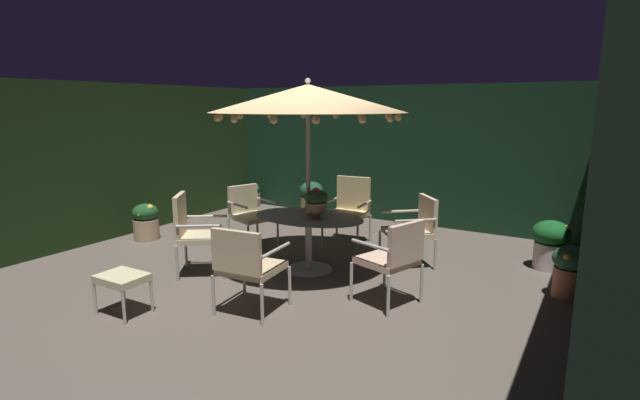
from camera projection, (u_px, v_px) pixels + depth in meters
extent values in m
cube|color=#5F544A|center=(289.00, 273.00, 6.39)|extent=(7.51, 7.35, 0.02)
cube|color=black|center=(394.00, 154.00, 9.10)|extent=(7.51, 0.30, 2.55)
cube|color=black|center=(110.00, 161.00, 7.97)|extent=(0.30, 7.35, 2.55)
cube|color=black|center=(616.00, 208.00, 4.32)|extent=(0.30, 7.35, 2.55)
cylinder|color=#BAAEAC|center=(309.00, 270.00, 6.44)|extent=(0.63, 0.63, 0.03)
cylinder|color=#BAAEAC|center=(309.00, 245.00, 6.37)|extent=(0.09, 0.09, 0.73)
ellipsoid|color=#8B979E|center=(308.00, 217.00, 6.30)|extent=(1.54, 1.03, 0.03)
cylinder|color=#B4B2AD|center=(308.00, 190.00, 6.23)|extent=(0.06, 0.06, 2.22)
cone|color=tan|center=(308.00, 98.00, 6.00)|extent=(2.50, 2.50, 0.35)
sphere|color=#B4B2AD|center=(308.00, 81.00, 5.96)|extent=(0.07, 0.07, 0.07)
sphere|color=#F9DB8C|center=(390.00, 118.00, 5.45)|extent=(0.09, 0.09, 0.09)
sphere|color=#F9DB8C|center=(398.00, 117.00, 5.90)|extent=(0.09, 0.09, 0.09)
sphere|color=#F9DB8C|center=(388.00, 116.00, 6.41)|extent=(0.09, 0.09, 0.09)
sphere|color=#F9DB8C|center=(361.00, 116.00, 6.88)|extent=(0.09, 0.09, 0.09)
sphere|color=#F9DB8C|center=(336.00, 115.00, 7.09)|extent=(0.09, 0.09, 0.09)
sphere|color=#F9DB8C|center=(303.00, 115.00, 7.15)|extent=(0.09, 0.09, 0.09)
sphere|color=#F9DB8C|center=(270.00, 115.00, 7.00)|extent=(0.09, 0.09, 0.09)
sphere|color=#F9DB8C|center=(240.00, 116.00, 6.63)|extent=(0.09, 0.09, 0.09)
sphere|color=#F9DB8C|center=(220.00, 117.00, 6.10)|extent=(0.09, 0.09, 0.09)
sphere|color=#F9DB8C|center=(218.00, 118.00, 5.67)|extent=(0.09, 0.09, 0.09)
sphere|color=#F9DB8C|center=(234.00, 119.00, 5.26)|extent=(0.09, 0.09, 0.09)
sphere|color=#F9DB8C|center=(273.00, 120.00, 4.99)|extent=(0.09, 0.09, 0.09)
sphere|color=#F9DB8C|center=(316.00, 120.00, 4.94)|extent=(0.09, 0.09, 0.09)
sphere|color=#F9DB8C|center=(362.00, 119.00, 5.11)|extent=(0.09, 0.09, 0.09)
cylinder|color=tan|center=(316.00, 215.00, 6.18)|extent=(0.13, 0.13, 0.09)
cylinder|color=tan|center=(316.00, 207.00, 6.16)|extent=(0.28, 0.28, 0.12)
ellipsoid|color=#28542B|center=(316.00, 197.00, 6.13)|extent=(0.31, 0.31, 0.19)
sphere|color=#D32442|center=(316.00, 192.00, 6.12)|extent=(0.11, 0.11, 0.11)
cylinder|color=#B9B4A4|center=(358.00, 237.00, 7.25)|extent=(0.04, 0.04, 0.45)
cylinder|color=#B9B4A4|center=(322.00, 233.00, 7.49)|extent=(0.04, 0.04, 0.45)
cylinder|color=#B9B4A4|center=(370.00, 228.00, 7.77)|extent=(0.04, 0.04, 0.45)
cylinder|color=#B9B4A4|center=(337.00, 225.00, 8.01)|extent=(0.04, 0.04, 0.45)
cube|color=beige|center=(347.00, 215.00, 7.58)|extent=(0.63, 0.63, 0.07)
cube|color=beige|center=(353.00, 193.00, 7.77)|extent=(0.56, 0.12, 0.54)
cylinder|color=#B9B4A4|center=(365.00, 204.00, 7.42)|extent=(0.10, 0.56, 0.04)
cylinder|color=#B9B4A4|center=(330.00, 201.00, 7.66)|extent=(0.10, 0.56, 0.04)
cylinder|color=#B6B2AA|center=(278.00, 235.00, 7.38)|extent=(0.04, 0.04, 0.46)
cylinder|color=#B6B2AA|center=(248.00, 241.00, 7.05)|extent=(0.04, 0.04, 0.46)
cylinder|color=#B6B2AA|center=(257.00, 227.00, 7.82)|extent=(0.04, 0.04, 0.46)
cylinder|color=#B6B2AA|center=(229.00, 233.00, 7.48)|extent=(0.04, 0.04, 0.46)
cube|color=beige|center=(253.00, 217.00, 7.38)|extent=(0.70, 0.67, 0.07)
cube|color=beige|center=(243.00, 199.00, 7.54)|extent=(0.22, 0.50, 0.43)
cylinder|color=#B6B2AA|center=(267.00, 201.00, 7.50)|extent=(0.53, 0.21, 0.04)
cylinder|color=#B6B2AA|center=(237.00, 205.00, 7.17)|extent=(0.53, 0.21, 0.04)
cylinder|color=#BBB5A7|center=(229.00, 250.00, 6.59)|extent=(0.04, 0.04, 0.46)
cylinder|color=#BBB5A7|center=(224.00, 262.00, 6.07)|extent=(0.04, 0.04, 0.46)
cylinder|color=#BBB5A7|center=(186.00, 251.00, 6.55)|extent=(0.04, 0.04, 0.46)
cylinder|color=#BBB5A7|center=(177.00, 263.00, 6.03)|extent=(0.04, 0.04, 0.46)
cube|color=beige|center=(203.00, 237.00, 6.26)|extent=(0.77, 0.76, 0.07)
cube|color=beige|center=(180.00, 215.00, 6.18)|extent=(0.34, 0.46, 0.54)
cylinder|color=#BBB5A7|center=(206.00, 216.00, 6.48)|extent=(0.48, 0.35, 0.04)
cylinder|color=#BBB5A7|center=(199.00, 226.00, 5.96)|extent=(0.48, 0.35, 0.04)
cylinder|color=#BCAFA5|center=(244.00, 278.00, 5.55)|extent=(0.04, 0.04, 0.44)
cylinder|color=#BCAFA5|center=(290.00, 286.00, 5.31)|extent=(0.04, 0.04, 0.44)
cylinder|color=#BCAFA5|center=(213.00, 295.00, 5.04)|extent=(0.04, 0.04, 0.44)
cylinder|color=#BCAFA5|center=(262.00, 305.00, 4.79)|extent=(0.04, 0.04, 0.44)
cube|color=beige|center=(252.00, 268.00, 5.12)|extent=(0.64, 0.63, 0.07)
cube|color=beige|center=(236.00, 252.00, 4.82)|extent=(0.57, 0.12, 0.44)
cylinder|color=#BCAFA5|center=(228.00, 243.00, 5.20)|extent=(0.10, 0.56, 0.04)
cylinder|color=#BCAFA5|center=(276.00, 250.00, 4.95)|extent=(0.10, 0.56, 0.04)
cylinder|color=#B8B4A9|center=(351.00, 282.00, 5.40)|extent=(0.04, 0.04, 0.46)
cylinder|color=#B8B4A9|center=(385.00, 271.00, 5.76)|extent=(0.04, 0.04, 0.46)
cylinder|color=#B8B4A9|center=(388.00, 297.00, 4.99)|extent=(0.04, 0.04, 0.46)
cylinder|color=#B8B4A9|center=(422.00, 284.00, 5.34)|extent=(0.04, 0.04, 0.46)
cube|color=beige|center=(387.00, 261.00, 5.32)|extent=(0.69, 0.69, 0.07)
cube|color=beige|center=(406.00, 244.00, 5.07)|extent=(0.23, 0.53, 0.44)
cylinder|color=#B8B4A9|center=(370.00, 245.00, 5.10)|extent=(0.51, 0.20, 0.04)
cylinder|color=#B8B4A9|center=(404.00, 236.00, 5.45)|extent=(0.51, 0.20, 0.04)
cylinder|color=#B9B3A4|center=(393.00, 257.00, 6.32)|extent=(0.04, 0.04, 0.43)
cylinder|color=#B9B3A4|center=(380.00, 245.00, 6.86)|extent=(0.04, 0.04, 0.43)
cylinder|color=#B9B3A4|center=(435.00, 255.00, 6.43)|extent=(0.04, 0.04, 0.43)
cylinder|color=#B9B3A4|center=(419.00, 243.00, 6.97)|extent=(0.04, 0.04, 0.43)
cube|color=beige|center=(407.00, 232.00, 6.60)|extent=(0.80, 0.80, 0.07)
cube|color=beige|center=(428.00, 213.00, 6.60)|extent=(0.40, 0.44, 0.46)
cylinder|color=#B9B3A4|center=(416.00, 220.00, 6.28)|extent=(0.45, 0.41, 0.04)
cylinder|color=#B9B3A4|center=(401.00, 211.00, 6.82)|extent=(0.45, 0.41, 0.04)
cylinder|color=#BAB7A8|center=(123.00, 288.00, 5.36)|extent=(0.03, 0.03, 0.35)
cylinder|color=#BAB7A8|center=(152.00, 296.00, 5.13)|extent=(0.03, 0.03, 0.35)
cylinder|color=#BAB7A8|center=(95.00, 299.00, 5.06)|extent=(0.03, 0.03, 0.35)
cylinder|color=#BAB7A8|center=(124.00, 308.00, 4.84)|extent=(0.03, 0.03, 0.35)
cube|color=beige|center=(122.00, 278.00, 5.06)|extent=(0.50, 0.39, 0.08)
cylinder|color=#806C55|center=(253.00, 199.00, 10.54)|extent=(0.32, 0.32, 0.29)
ellipsoid|color=#194B20|center=(253.00, 189.00, 10.50)|extent=(0.31, 0.31, 0.22)
sphere|color=red|center=(255.00, 187.00, 10.43)|extent=(0.10, 0.10, 0.10)
sphere|color=red|center=(256.00, 186.00, 10.53)|extent=(0.08, 0.08, 0.08)
sphere|color=red|center=(251.00, 185.00, 10.60)|extent=(0.09, 0.09, 0.09)
sphere|color=red|center=(249.00, 187.00, 10.51)|extent=(0.07, 0.07, 0.07)
sphere|color=red|center=(252.00, 187.00, 10.39)|extent=(0.08, 0.08, 0.08)
cylinder|color=#A26444|center=(569.00, 283.00, 5.52)|extent=(0.35, 0.35, 0.36)
ellipsoid|color=#244F2C|center=(571.00, 259.00, 5.46)|extent=(0.40, 0.40, 0.28)
sphere|color=orange|center=(582.00, 253.00, 5.38)|extent=(0.07, 0.07, 0.07)
sphere|color=#E97F46|center=(576.00, 251.00, 5.56)|extent=(0.08, 0.08, 0.08)
sphere|color=#E38C46|center=(561.00, 252.00, 5.50)|extent=(0.09, 0.09, 0.09)
sphere|color=orange|center=(567.00, 257.00, 5.34)|extent=(0.09, 0.09, 0.09)
cylinder|color=olive|center=(311.00, 204.00, 9.90)|extent=(0.46, 0.46, 0.34)
ellipsoid|color=#19452F|center=(311.00, 190.00, 9.84)|extent=(0.49, 0.49, 0.34)
sphere|color=silver|center=(319.00, 189.00, 9.78)|extent=(0.06, 0.06, 0.06)
sphere|color=beige|center=(317.00, 185.00, 9.95)|extent=(0.08, 0.08, 0.08)
sphere|color=silver|center=(308.00, 188.00, 9.95)|extent=(0.09, 0.09, 0.09)
sphere|color=silver|center=(304.00, 187.00, 9.80)|extent=(0.08, 0.08, 0.08)
sphere|color=silver|center=(309.00, 187.00, 9.64)|extent=(0.06, 0.06, 0.06)
cylinder|color=beige|center=(549.00, 256.00, 6.49)|extent=(0.41, 0.41, 0.36)
ellipsoid|color=#155421|center=(551.00, 233.00, 6.43)|extent=(0.49, 0.49, 0.34)
sphere|color=#F7C657|center=(567.00, 228.00, 6.33)|extent=(0.09, 0.09, 0.09)
sphere|color=yellow|center=(560.00, 232.00, 6.51)|extent=(0.10, 0.10, 0.10)
sphere|color=yellow|center=(546.00, 227.00, 6.59)|extent=(0.09, 0.09, 0.09)
sphere|color=#DDC551|center=(543.00, 227.00, 6.45)|extent=(0.11, 0.11, 0.11)
sphere|color=#E1D44D|center=(544.00, 227.00, 6.38)|extent=(0.06, 0.06, 0.06)
sphere|color=yellow|center=(557.00, 236.00, 6.29)|extent=(0.11, 0.11, 0.11)
cylinder|color=tan|center=(146.00, 229.00, 7.92)|extent=(0.41, 0.41, 0.34)
ellipsoid|color=#1D4C23|center=(145.00, 212.00, 7.86)|extent=(0.41, 0.41, 0.29)
sphere|color=#DCD148|center=(150.00, 208.00, 7.78)|extent=(0.10, 0.10, 0.10)
sphere|color=yellow|center=(153.00, 208.00, 7.96)|extent=(0.09, 0.09, 0.09)
sphere|color=#F2C150|center=(146.00, 208.00, 7.99)|extent=(0.10, 0.10, 0.10)
sphere|color=#EAD858|center=(137.00, 210.00, 7.87)|extent=(0.08, 0.08, 0.08)
sphere|color=#E0CF50|center=(140.00, 215.00, 7.70)|extent=(0.09, 0.09, 0.09)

